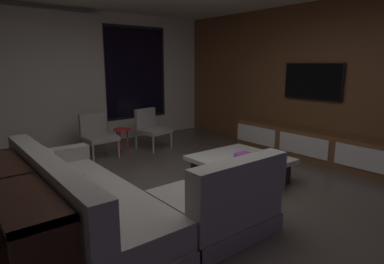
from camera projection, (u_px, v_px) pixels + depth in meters
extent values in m
plane|color=#564C44|center=(190.00, 202.00, 3.99)|extent=(9.20, 9.20, 0.00)
cube|color=silver|center=(76.00, 79.00, 6.50)|extent=(6.60, 0.12, 2.70)
cube|color=black|center=(135.00, 73.00, 7.22)|extent=(1.52, 0.02, 2.02)
cube|color=black|center=(136.00, 73.00, 7.21)|extent=(1.40, 0.03, 1.90)
cube|color=beige|center=(50.00, 83.00, 6.04)|extent=(2.10, 0.12, 2.60)
cube|color=brown|center=(329.00, 82.00, 5.58)|extent=(0.12, 7.80, 2.70)
cube|color=gray|center=(89.00, 221.00, 3.31)|extent=(0.90, 2.50, 0.18)
cube|color=#9E9991|center=(88.00, 201.00, 3.27)|extent=(0.86, 2.42, 0.24)
cube|color=#9E9991|center=(48.00, 179.00, 2.99)|extent=(0.20, 2.50, 0.40)
cube|color=#9E9991|center=(52.00, 156.00, 4.11)|extent=(0.90, 0.20, 0.18)
cube|color=gray|center=(213.00, 221.00, 3.30)|extent=(1.10, 0.90, 0.18)
cube|color=#9E9991|center=(213.00, 202.00, 3.26)|extent=(1.07, 0.86, 0.24)
cube|color=#9E9991|center=(240.00, 181.00, 2.93)|extent=(1.10, 0.20, 0.40)
cube|color=beige|center=(46.00, 166.00, 3.49)|extent=(0.10, 0.36, 0.36)
cube|color=#B2A893|center=(73.00, 189.00, 2.84)|extent=(0.10, 0.36, 0.36)
cube|color=black|center=(240.00, 172.00, 4.63)|extent=(1.00, 1.00, 0.30)
cube|color=white|center=(240.00, 159.00, 4.59)|extent=(1.16, 1.16, 0.06)
cube|color=#6386A3|center=(243.00, 158.00, 4.52)|extent=(0.21, 0.15, 0.03)
cube|color=#4953CC|center=(243.00, 156.00, 4.51)|extent=(0.24, 0.15, 0.02)
cube|color=#BA41C3|center=(243.00, 154.00, 4.50)|extent=(0.23, 0.16, 0.03)
cylinder|color=#B2ADA0|center=(171.00, 139.00, 6.45)|extent=(0.04, 0.04, 0.36)
cylinder|color=#B2ADA0|center=(153.00, 144.00, 6.10)|extent=(0.04, 0.04, 0.36)
cylinder|color=#B2ADA0|center=(154.00, 136.00, 6.77)|extent=(0.04, 0.04, 0.36)
cylinder|color=#B2ADA0|center=(136.00, 140.00, 6.42)|extent=(0.04, 0.04, 0.36)
cube|color=#9E9991|center=(154.00, 131.00, 6.40)|extent=(0.63, 0.65, 0.08)
cube|color=#9E9991|center=(145.00, 118.00, 6.50)|extent=(0.49, 0.17, 0.38)
cylinder|color=#B2ADA0|center=(119.00, 148.00, 5.79)|extent=(0.04, 0.04, 0.36)
cylinder|color=#B2ADA0|center=(93.00, 153.00, 5.48)|extent=(0.04, 0.04, 0.36)
cylinder|color=#B2ADA0|center=(106.00, 143.00, 6.16)|extent=(0.04, 0.04, 0.36)
cylinder|color=#B2ADA0|center=(81.00, 147.00, 5.85)|extent=(0.04, 0.04, 0.36)
cube|color=#9E9991|center=(99.00, 138.00, 5.78)|extent=(0.57, 0.58, 0.08)
cube|color=#9E9991|center=(93.00, 123.00, 5.91)|extent=(0.49, 0.10, 0.38)
cylinder|color=red|center=(118.00, 142.00, 6.07)|extent=(0.03, 0.03, 0.46)
cylinder|color=red|center=(127.00, 140.00, 6.19)|extent=(0.03, 0.03, 0.46)
cylinder|color=red|center=(120.00, 140.00, 6.21)|extent=(0.03, 0.03, 0.46)
cylinder|color=red|center=(122.00, 129.00, 6.08)|extent=(0.32, 0.32, 0.02)
cube|color=brown|center=(310.00, 145.00, 5.71)|extent=(0.44, 3.10, 0.52)
cube|color=white|center=(366.00, 159.00, 4.76)|extent=(0.02, 0.93, 0.33)
cube|color=white|center=(303.00, 145.00, 5.56)|extent=(0.02, 0.93, 0.33)
cube|color=white|center=(255.00, 135.00, 6.36)|extent=(0.02, 0.93, 0.33)
cube|color=black|center=(357.00, 164.00, 5.06)|extent=(0.33, 0.68, 0.19)
cube|color=tan|center=(375.00, 169.00, 4.86)|extent=(0.03, 0.04, 0.18)
cube|color=#A3BF99|center=(366.00, 167.00, 4.96)|extent=(0.03, 0.04, 0.17)
cube|color=#6F6D55|center=(357.00, 165.00, 5.06)|extent=(0.03, 0.04, 0.16)
cube|color=#8CA2B1|center=(349.00, 164.00, 5.16)|extent=(0.03, 0.04, 0.14)
cube|color=#BD66AE|center=(341.00, 161.00, 5.26)|extent=(0.03, 0.04, 0.18)
cube|color=black|center=(313.00, 81.00, 5.70)|extent=(0.04, 1.11, 0.64)
cube|color=black|center=(312.00, 81.00, 5.70)|extent=(0.05, 1.07, 0.60)
cube|color=black|center=(10.00, 179.00, 2.70)|extent=(0.40, 2.10, 0.04)
cube|color=black|center=(18.00, 242.00, 2.82)|extent=(0.38, 2.04, 0.03)
cube|color=black|center=(15.00, 218.00, 2.77)|extent=(0.38, 0.03, 0.74)
cube|color=silver|center=(35.00, 260.00, 2.35)|extent=(0.18, 0.04, 0.23)
cube|color=white|center=(26.00, 246.00, 2.52)|extent=(0.18, 0.04, 0.24)
cube|color=silver|center=(19.00, 233.00, 2.70)|extent=(0.18, 0.04, 0.25)
cube|color=white|center=(14.00, 221.00, 2.88)|extent=(0.18, 0.04, 0.27)
cube|color=white|center=(7.00, 214.00, 3.05)|extent=(0.18, 0.04, 0.24)
cube|color=white|center=(3.00, 205.00, 3.23)|extent=(0.18, 0.04, 0.25)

